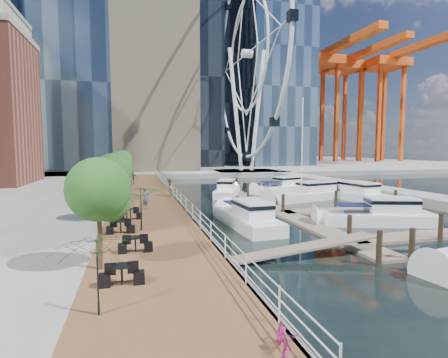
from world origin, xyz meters
TOP-DOWN VIEW (x-y plane):
  - ground at (0.00, 0.00)m, footprint 520.00×520.00m
  - boardwalk at (-9.00, 15.00)m, footprint 6.00×60.00m
  - seawall at (-6.00, 15.00)m, footprint 0.25×60.00m
  - land_far at (0.00, 102.00)m, footprint 200.00×114.00m
  - breakwater at (20.00, 20.00)m, footprint 4.00×60.00m
  - pier at (14.00, 52.00)m, footprint 14.00×12.00m
  - railing at (-6.10, 15.00)m, footprint 0.10×60.00m
  - floating_docks at (7.97, 9.98)m, footprint 16.00×34.00m
  - ferris_wheel at (14.00, 52.00)m, footprint 5.80×45.60m
  - port_cranes at (67.67, 95.67)m, footprint 40.00×52.00m
  - street_trees at (-11.40, 14.00)m, footprint 2.60×42.60m
  - cafe_tables at (-10.40, -2.00)m, footprint 2.50×13.70m
  - yacht_foreground at (8.33, 2.12)m, footprint 9.80×5.22m
  - bicycle at (-6.63, -13.50)m, footprint 0.95×1.63m
  - pedestrian_near at (-9.10, 7.93)m, footprint 0.73×0.77m
  - pedestrian_mid at (-6.50, 14.99)m, footprint 0.93×1.06m
  - pedestrian_far at (-10.12, 28.02)m, footprint 1.11×0.48m
  - moored_yachts at (8.29, 13.58)m, footprint 20.03×35.10m
  - cafe_seating at (-10.28, -2.98)m, footprint 4.62×13.83m

SIDE VIEW (x-z plane):
  - ground at x=0.00m, z-range 0.00..0.00m
  - yacht_foreground at x=8.33m, z-range -1.07..1.07m
  - moored_yachts at x=8.29m, z-range -5.75..5.75m
  - floating_docks at x=7.97m, z-range -0.81..1.79m
  - boardwalk at x=-9.00m, z-range 0.00..1.00m
  - seawall at x=-6.00m, z-range 0.00..1.00m
  - land_far at x=0.00m, z-range 0.00..1.00m
  - breakwater at x=20.00m, z-range 0.00..1.00m
  - pier at x=14.00m, z-range 0.00..1.00m
  - cafe_tables at x=-10.40m, z-range 1.00..1.74m
  - bicycle at x=-6.63m, z-range 1.00..1.81m
  - railing at x=-6.10m, z-range 1.00..2.05m
  - pedestrian_near at x=-9.10m, z-range 1.00..2.76m
  - pedestrian_mid at x=-6.50m, z-range 1.00..2.84m
  - pedestrian_far at x=-10.12m, z-range 1.00..2.87m
  - cafe_seating at x=-10.28m, z-range 0.90..3.59m
  - street_trees at x=-11.40m, z-range 1.99..6.59m
  - port_cranes at x=67.67m, z-range 1.00..39.00m
  - ferris_wheel at x=14.00m, z-range 2.02..49.82m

